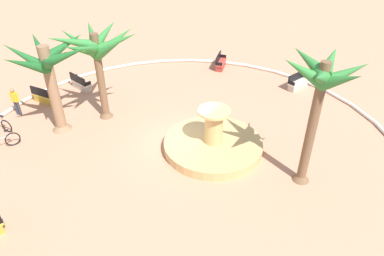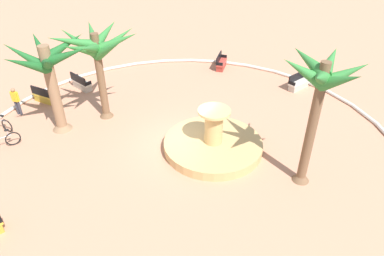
{
  "view_description": "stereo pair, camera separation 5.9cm",
  "coord_description": "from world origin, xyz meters",
  "px_view_note": "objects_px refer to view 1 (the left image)",
  "views": [
    {
      "loc": [
        11.26,
        8.58,
        10.18
      ],
      "look_at": [
        -0.14,
        0.43,
        1.0
      ],
      "focal_mm": 32.89,
      "sensor_mm": 36.0,
      "label": 1
    },
    {
      "loc": [
        11.22,
        8.62,
        10.18
      ],
      "look_at": [
        -0.14,
        0.43,
        1.0
      ],
      "focal_mm": 32.89,
      "sensor_mm": 36.0,
      "label": 2
    }
  ],
  "objects_px": {
    "palm_tree_near_fountain": "(96,49)",
    "bench_southwest": "(298,83)",
    "person_cyclist_helmet": "(15,100)",
    "bench_east": "(221,63)",
    "bicycle_red_frame": "(0,123)",
    "palm_tree_by_curb": "(320,90)",
    "palm_tree_mid_plaza": "(48,69)",
    "bench_north": "(45,97)",
    "bicycle_by_lamppost": "(2,142)",
    "fountain": "(213,144)",
    "bench_west": "(81,84)"
  },
  "relations": [
    {
      "from": "bench_east",
      "to": "bicycle_red_frame",
      "type": "xyz_separation_m",
      "value": [
        13.5,
        -5.13,
        0.04
      ]
    },
    {
      "from": "bench_southwest",
      "to": "palm_tree_by_curb",
      "type": "bearing_deg",
      "value": 22.41
    },
    {
      "from": "bench_east",
      "to": "bench_west",
      "type": "height_order",
      "value": "same"
    },
    {
      "from": "bench_west",
      "to": "bench_southwest",
      "type": "relative_size",
      "value": 0.98
    },
    {
      "from": "fountain",
      "to": "person_cyclist_helmet",
      "type": "distance_m",
      "value": 11.19
    },
    {
      "from": "bicycle_red_frame",
      "to": "bench_east",
      "type": "bearing_deg",
      "value": 159.19
    },
    {
      "from": "palm_tree_by_curb",
      "to": "palm_tree_mid_plaza",
      "type": "distance_m",
      "value": 12.2
    },
    {
      "from": "bench_west",
      "to": "bicycle_by_lamppost",
      "type": "height_order",
      "value": "bench_west"
    },
    {
      "from": "bench_east",
      "to": "bench_west",
      "type": "bearing_deg",
      "value": -34.36
    },
    {
      "from": "bench_southwest",
      "to": "person_cyclist_helmet",
      "type": "height_order",
      "value": "person_cyclist_helmet"
    },
    {
      "from": "bench_north",
      "to": "person_cyclist_helmet",
      "type": "bearing_deg",
      "value": 0.06
    },
    {
      "from": "bench_west",
      "to": "bicycle_by_lamppost",
      "type": "bearing_deg",
      "value": 17.17
    },
    {
      "from": "palm_tree_near_fountain",
      "to": "bench_southwest",
      "type": "bearing_deg",
      "value": 142.25
    },
    {
      "from": "bench_north",
      "to": "bicycle_by_lamppost",
      "type": "distance_m",
      "value": 4.63
    },
    {
      "from": "bench_southwest",
      "to": "bicycle_red_frame",
      "type": "relative_size",
      "value": 0.99
    },
    {
      "from": "bench_east",
      "to": "palm_tree_by_curb",
      "type": "bearing_deg",
      "value": 48.13
    },
    {
      "from": "palm_tree_near_fountain",
      "to": "bench_east",
      "type": "distance_m",
      "value": 10.14
    },
    {
      "from": "bicycle_by_lamppost",
      "to": "bench_southwest",
      "type": "bearing_deg",
      "value": 147.74
    },
    {
      "from": "palm_tree_mid_plaza",
      "to": "bench_southwest",
      "type": "height_order",
      "value": "palm_tree_mid_plaza"
    },
    {
      "from": "palm_tree_near_fountain",
      "to": "bench_east",
      "type": "relative_size",
      "value": 2.96
    },
    {
      "from": "palm_tree_mid_plaza",
      "to": "bicycle_by_lamppost",
      "type": "height_order",
      "value": "palm_tree_mid_plaza"
    },
    {
      "from": "bench_east",
      "to": "bicycle_by_lamppost",
      "type": "relative_size",
      "value": 1.01
    },
    {
      "from": "palm_tree_near_fountain",
      "to": "person_cyclist_helmet",
      "type": "height_order",
      "value": "palm_tree_near_fountain"
    },
    {
      "from": "bench_north",
      "to": "person_cyclist_helmet",
      "type": "relative_size",
      "value": 1.02
    },
    {
      "from": "fountain",
      "to": "bicycle_red_frame",
      "type": "relative_size",
      "value": 2.78
    },
    {
      "from": "palm_tree_by_curb",
      "to": "bench_southwest",
      "type": "bearing_deg",
      "value": -157.59
    },
    {
      "from": "fountain",
      "to": "bicycle_by_lamppost",
      "type": "bearing_deg",
      "value": -54.58
    },
    {
      "from": "bench_southwest",
      "to": "bicycle_red_frame",
      "type": "distance_m",
      "value": 17.38
    },
    {
      "from": "palm_tree_mid_plaza",
      "to": "fountain",
      "type": "bearing_deg",
      "value": 112.94
    },
    {
      "from": "bench_southwest",
      "to": "palm_tree_mid_plaza",
      "type": "bearing_deg",
      "value": -35.16
    },
    {
      "from": "fountain",
      "to": "bench_north",
      "type": "height_order",
      "value": "fountain"
    },
    {
      "from": "palm_tree_by_curb",
      "to": "bench_west",
      "type": "height_order",
      "value": "palm_tree_by_curb"
    },
    {
      "from": "palm_tree_near_fountain",
      "to": "palm_tree_mid_plaza",
      "type": "relative_size",
      "value": 1.03
    },
    {
      "from": "bench_southwest",
      "to": "bench_north",
      "type": "bearing_deg",
      "value": -47.58
    },
    {
      "from": "fountain",
      "to": "palm_tree_mid_plaza",
      "type": "distance_m",
      "value": 8.59
    },
    {
      "from": "bench_east",
      "to": "bench_southwest",
      "type": "height_order",
      "value": "same"
    },
    {
      "from": "fountain",
      "to": "palm_tree_by_curb",
      "type": "bearing_deg",
      "value": 94.64
    },
    {
      "from": "fountain",
      "to": "palm_tree_by_curb",
      "type": "relative_size",
      "value": 0.83
    },
    {
      "from": "bench_southwest",
      "to": "palm_tree_near_fountain",
      "type": "bearing_deg",
      "value": -37.75
    },
    {
      "from": "fountain",
      "to": "bench_west",
      "type": "xyz_separation_m",
      "value": [
        -0.53,
        -10.25,
        0.03
      ]
    },
    {
      "from": "bench_north",
      "to": "person_cyclist_helmet",
      "type": "height_order",
      "value": "person_cyclist_helmet"
    },
    {
      "from": "palm_tree_mid_plaza",
      "to": "palm_tree_by_curb",
      "type": "bearing_deg",
      "value": 106.59
    },
    {
      "from": "person_cyclist_helmet",
      "to": "palm_tree_near_fountain",
      "type": "bearing_deg",
      "value": 123.4
    },
    {
      "from": "palm_tree_by_curb",
      "to": "palm_tree_near_fountain",
      "type": "bearing_deg",
      "value": -83.53
    },
    {
      "from": "palm_tree_near_fountain",
      "to": "palm_tree_by_curb",
      "type": "relative_size",
      "value": 0.87
    },
    {
      "from": "palm_tree_near_fountain",
      "to": "bicycle_by_lamppost",
      "type": "xyz_separation_m",
      "value": [
        5.01,
        -1.81,
        -3.53
      ]
    },
    {
      "from": "fountain",
      "to": "palm_tree_mid_plaza",
      "type": "xyz_separation_m",
      "value": [
        3.13,
        -7.39,
        3.08
      ]
    },
    {
      "from": "bicycle_red_frame",
      "to": "bicycle_by_lamppost",
      "type": "height_order",
      "value": "same"
    },
    {
      "from": "bench_west",
      "to": "palm_tree_mid_plaza",
      "type": "bearing_deg",
      "value": 38.0
    },
    {
      "from": "person_cyclist_helmet",
      "to": "bench_west",
      "type": "bearing_deg",
      "value": 175.34
    }
  ]
}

